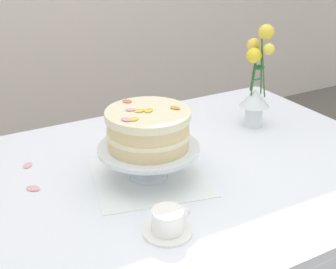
% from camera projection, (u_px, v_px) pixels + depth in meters
% --- Properties ---
extents(dining_table, '(1.40, 1.00, 0.74)m').
position_uv_depth(dining_table, '(185.00, 197.00, 1.40)').
color(dining_table, white).
rests_on(dining_table, ground).
extents(linen_napkin, '(0.38, 0.38, 0.00)m').
position_uv_depth(linen_napkin, '(149.00, 177.00, 1.33)').
color(linen_napkin, white).
rests_on(linen_napkin, dining_table).
extents(cake_stand, '(0.29, 0.29, 0.10)m').
position_uv_depth(cake_stand, '(149.00, 152.00, 1.29)').
color(cake_stand, silver).
rests_on(cake_stand, linen_napkin).
extents(layer_cake, '(0.24, 0.24, 0.11)m').
position_uv_depth(layer_cake, '(148.00, 129.00, 1.26)').
color(layer_cake, beige).
rests_on(layer_cake, cake_stand).
extents(flower_vase, '(0.11, 0.13, 0.37)m').
position_uv_depth(flower_vase, '(256.00, 85.00, 1.61)').
color(flower_vase, silver).
rests_on(flower_vase, dining_table).
extents(teacup, '(0.12, 0.12, 0.06)m').
position_uv_depth(teacup, '(168.00, 223.00, 1.08)').
color(teacup, white).
rests_on(teacup, dining_table).
extents(loose_petal_0, '(0.04, 0.05, 0.00)m').
position_uv_depth(loose_petal_0, '(28.00, 165.00, 1.39)').
color(loose_petal_0, pink).
rests_on(loose_petal_0, dining_table).
extents(loose_petal_1, '(0.05, 0.05, 0.01)m').
position_uv_depth(loose_petal_1, '(33.00, 188.00, 1.26)').
color(loose_petal_1, pink).
rests_on(loose_petal_1, dining_table).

